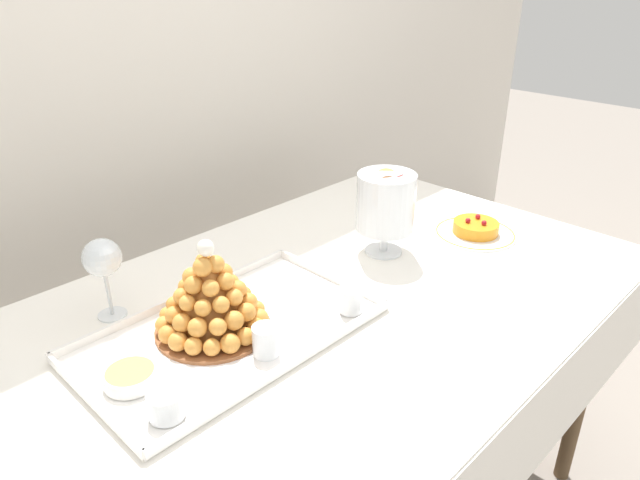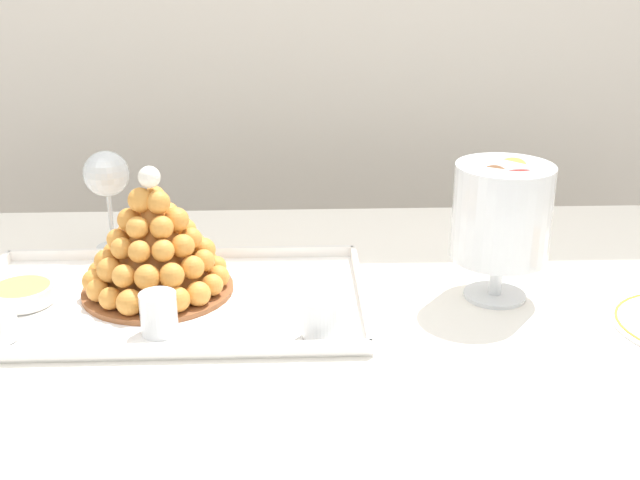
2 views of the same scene
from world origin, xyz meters
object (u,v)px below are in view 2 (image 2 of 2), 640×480
object	(u,v)px
dessert_cup_centre	(321,319)
macaron_goblet	(502,213)
croquembouche	(155,248)
creme_brulee_ramekin	(22,293)
dessert_cup_mid_left	(159,315)
wine_glass	(107,176)
serving_tray	(169,301)

from	to	relation	value
dessert_cup_centre	macaron_goblet	size ratio (longest dim) A/B	0.25
croquembouche	dessert_cup_centre	world-z (taller)	croquembouche
dessert_cup_centre	creme_brulee_ramekin	size ratio (longest dim) A/B	0.59
dessert_cup_mid_left	wine_glass	world-z (taller)	wine_glass
creme_brulee_ramekin	dessert_cup_mid_left	bearing A→B (deg)	-25.86
serving_tray	creme_brulee_ramekin	size ratio (longest dim) A/B	6.32
dessert_cup_centre	macaron_goblet	distance (m)	0.32
dessert_cup_mid_left	dessert_cup_centre	distance (m)	0.22
dessert_cup_centre	serving_tray	bearing A→B (deg)	151.59
creme_brulee_ramekin	wine_glass	size ratio (longest dim) A/B	0.53
serving_tray	dessert_cup_mid_left	xyz separation A→B (m)	(0.00, -0.11, 0.03)
croquembouche	creme_brulee_ramekin	distance (m)	0.21
croquembouche	dessert_cup_centre	bearing A→B (deg)	-31.58
croquembouche	macaron_goblet	xyz separation A→B (m)	(0.52, -0.02, 0.05)
serving_tray	macaron_goblet	size ratio (longest dim) A/B	2.67
croquembouche	creme_brulee_ramekin	world-z (taller)	croquembouche
dessert_cup_mid_left	creme_brulee_ramekin	distance (m)	0.25
creme_brulee_ramekin	macaron_goblet	world-z (taller)	macaron_goblet
macaron_goblet	dessert_cup_mid_left	bearing A→B (deg)	-166.96
dessert_cup_mid_left	serving_tray	bearing A→B (deg)	92.07
dessert_cup_centre	creme_brulee_ramekin	distance (m)	0.46
creme_brulee_ramekin	macaron_goblet	distance (m)	0.72
dessert_cup_mid_left	croquembouche	bearing A→B (deg)	99.64
serving_tray	wine_glass	distance (m)	0.30
croquembouche	wine_glass	size ratio (longest dim) A/B	1.30
croquembouche	dessert_cup_mid_left	size ratio (longest dim) A/B	3.87
croquembouche	dessert_cup_centre	distance (m)	0.29
dessert_cup_centre	wine_glass	size ratio (longest dim) A/B	0.31
serving_tray	dessert_cup_centre	xyz separation A→B (m)	(0.23, -0.12, 0.03)
macaron_goblet	wine_glass	world-z (taller)	macaron_goblet
serving_tray	creme_brulee_ramekin	bearing A→B (deg)	179.80
serving_tray	dessert_cup_centre	world-z (taller)	dessert_cup_centre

